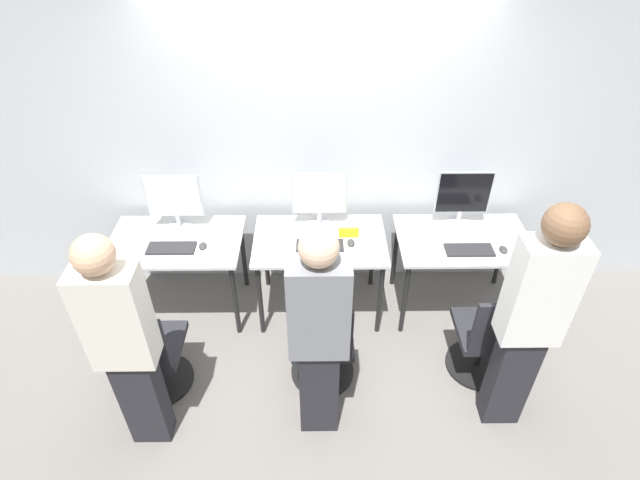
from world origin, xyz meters
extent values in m
plane|color=slate|center=(0.00, 0.00, 0.00)|extent=(20.00, 20.00, 0.00)
cube|color=#B7BCC1|center=(0.00, 0.81, 1.40)|extent=(12.00, 0.05, 2.80)
cube|color=silver|center=(-1.15, 0.34, 0.73)|extent=(1.05, 0.69, 0.02)
cylinder|color=black|center=(-1.63, 0.05, 0.36)|extent=(0.04, 0.04, 0.72)
cylinder|color=black|center=(-0.68, 0.05, 0.36)|extent=(0.04, 0.04, 0.72)
cylinder|color=black|center=(-1.63, 0.64, 0.36)|extent=(0.04, 0.04, 0.72)
cylinder|color=black|center=(-0.68, 0.64, 0.36)|extent=(0.04, 0.04, 0.72)
cylinder|color=#B2B2B7|center=(-1.15, 0.53, 0.75)|extent=(0.19, 0.19, 0.01)
cylinder|color=#B2B2B7|center=(-1.15, 0.53, 0.81)|extent=(0.04, 0.04, 0.11)
cube|color=#B2B2B7|center=(-1.15, 0.53, 1.04)|extent=(0.44, 0.01, 0.37)
cube|color=silver|center=(-1.15, 0.52, 1.04)|extent=(0.42, 0.01, 0.35)
cube|color=#262628|center=(-1.15, 0.23, 0.75)|extent=(0.37, 0.15, 0.02)
ellipsoid|color=#333333|center=(-0.91, 0.25, 0.76)|extent=(0.06, 0.09, 0.03)
cylinder|color=black|center=(-1.21, -0.45, 0.01)|extent=(0.48, 0.48, 0.03)
cylinder|color=black|center=(-1.21, -0.45, 0.20)|extent=(0.04, 0.04, 0.35)
cube|color=#232328|center=(-1.21, -0.45, 0.40)|extent=(0.44, 0.44, 0.05)
cube|color=#232328|center=(-1.21, -0.65, 0.65)|extent=(0.40, 0.04, 0.44)
cube|color=#232328|center=(-1.15, -0.87, 0.39)|extent=(0.25, 0.16, 0.78)
cube|color=silver|center=(-1.15, -0.87, 1.12)|extent=(0.36, 0.20, 0.68)
sphere|color=tan|center=(-1.15, -0.87, 1.57)|extent=(0.22, 0.22, 0.22)
cube|color=silver|center=(0.00, 0.34, 0.73)|extent=(1.05, 0.69, 0.02)
cylinder|color=black|center=(-0.48, 0.05, 0.36)|extent=(0.04, 0.04, 0.72)
cylinder|color=black|center=(0.48, 0.05, 0.36)|extent=(0.04, 0.04, 0.72)
cylinder|color=black|center=(-0.48, 0.64, 0.36)|extent=(0.04, 0.04, 0.72)
cylinder|color=black|center=(0.48, 0.64, 0.36)|extent=(0.04, 0.04, 0.72)
cylinder|color=#B2B2B7|center=(0.00, 0.56, 0.75)|extent=(0.19, 0.19, 0.01)
cylinder|color=#B2B2B7|center=(0.00, 0.56, 0.81)|extent=(0.04, 0.04, 0.11)
cube|color=#B2B2B7|center=(0.00, 0.56, 1.04)|extent=(0.44, 0.01, 0.37)
cube|color=silver|center=(0.00, 0.55, 1.04)|extent=(0.42, 0.01, 0.35)
cube|color=#262628|center=(0.00, 0.25, 0.75)|extent=(0.37, 0.15, 0.02)
ellipsoid|color=#333333|center=(0.24, 0.28, 0.76)|extent=(0.06, 0.09, 0.03)
cylinder|color=black|center=(0.01, -0.38, 0.01)|extent=(0.48, 0.48, 0.03)
cylinder|color=black|center=(0.01, -0.38, 0.20)|extent=(0.04, 0.04, 0.35)
cube|color=#232328|center=(0.01, -0.38, 0.40)|extent=(0.44, 0.44, 0.05)
cube|color=#232328|center=(0.01, -0.58, 0.65)|extent=(0.40, 0.04, 0.44)
cube|color=#232328|center=(-0.02, -0.80, 0.39)|extent=(0.25, 0.16, 0.77)
cube|color=slate|center=(-0.02, -0.80, 1.11)|extent=(0.36, 0.20, 0.67)
sphere|color=beige|center=(-0.02, -0.80, 1.56)|extent=(0.22, 0.22, 0.22)
cube|color=silver|center=(1.15, 0.34, 0.73)|extent=(1.05, 0.69, 0.02)
cylinder|color=black|center=(0.68, 0.05, 0.36)|extent=(0.04, 0.04, 0.72)
cylinder|color=black|center=(1.63, 0.05, 0.36)|extent=(0.04, 0.04, 0.72)
cylinder|color=black|center=(0.68, 0.64, 0.36)|extent=(0.04, 0.04, 0.72)
cylinder|color=black|center=(1.63, 0.64, 0.36)|extent=(0.04, 0.04, 0.72)
cylinder|color=#B2B2B7|center=(1.15, 0.56, 0.75)|extent=(0.19, 0.19, 0.01)
cylinder|color=#B2B2B7|center=(1.15, 0.56, 0.81)|extent=(0.04, 0.04, 0.11)
cube|color=#B2B2B7|center=(1.15, 0.56, 1.04)|extent=(0.44, 0.01, 0.37)
cube|color=black|center=(1.15, 0.55, 1.04)|extent=(0.42, 0.01, 0.35)
cube|color=#262628|center=(1.15, 0.18, 0.75)|extent=(0.37, 0.15, 0.02)
ellipsoid|color=#333333|center=(1.42, 0.18, 0.76)|extent=(0.06, 0.09, 0.03)
cylinder|color=black|center=(1.22, -0.33, 0.01)|extent=(0.48, 0.48, 0.03)
cylinder|color=black|center=(1.22, -0.33, 0.20)|extent=(0.04, 0.04, 0.35)
cube|color=#232328|center=(1.22, -0.33, 0.40)|extent=(0.44, 0.44, 0.05)
cube|color=#232328|center=(1.22, -0.53, 0.65)|extent=(0.40, 0.04, 0.44)
cube|color=#232328|center=(1.25, -0.75, 0.41)|extent=(0.25, 0.16, 0.82)
cube|color=white|center=(1.25, -0.75, 1.18)|extent=(0.36, 0.20, 0.72)
sphere|color=brown|center=(1.25, -0.75, 1.66)|extent=(0.23, 0.23, 0.23)
cube|color=yellow|center=(0.23, 0.38, 0.78)|extent=(0.16, 0.03, 0.08)
camera|label=1|loc=(-0.03, -2.82, 3.15)|focal=28.00mm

